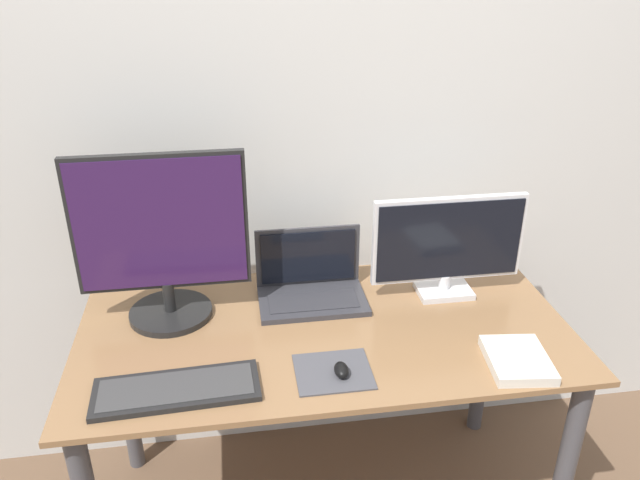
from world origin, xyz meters
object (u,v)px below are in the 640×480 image
(monitor_left, at_px, (162,240))
(keyboard, at_px, (177,389))
(mouse, at_px, (341,370))
(monitor_right, at_px, (448,245))
(book, at_px, (517,360))
(laptop, at_px, (311,282))

(monitor_left, xyz_separation_m, keyboard, (0.04, -0.38, -0.25))
(keyboard, distance_m, mouse, 0.43)
(monitor_right, relative_size, book, 2.24)
(mouse, relative_size, book, 0.29)
(mouse, bearing_deg, monitor_right, 42.33)
(monitor_right, bearing_deg, monitor_left, -179.99)
(monitor_right, height_order, book, monitor_right)
(laptop, xyz_separation_m, mouse, (0.02, -0.42, -0.03))
(laptop, distance_m, mouse, 0.42)
(monitor_left, xyz_separation_m, monitor_right, (0.89, 0.00, -0.08))
(monitor_left, height_order, book, monitor_left)
(monitor_left, distance_m, book, 1.07)
(monitor_right, relative_size, keyboard, 1.14)
(monitor_left, relative_size, monitor_right, 1.06)
(monitor_right, distance_m, laptop, 0.46)
(monitor_right, relative_size, mouse, 7.82)
(monitor_left, distance_m, keyboard, 0.46)
(keyboard, bearing_deg, laptop, 45.57)
(monitor_right, xyz_separation_m, laptop, (-0.44, 0.04, -0.12))
(monitor_right, distance_m, mouse, 0.58)
(laptop, bearing_deg, book, -40.55)
(monitor_right, xyz_separation_m, mouse, (-0.41, -0.38, -0.16))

